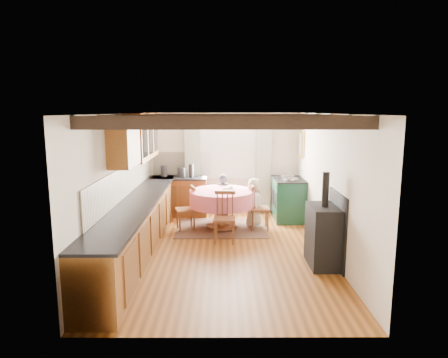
{
  "coord_description": "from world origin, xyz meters",
  "views": [
    {
      "loc": [
        -0.02,
        -6.72,
        2.45
      ],
      "look_at": [
        0.0,
        0.8,
        1.15
      ],
      "focal_mm": 31.75,
      "sensor_mm": 36.0,
      "label": 1
    }
  ],
  "objects_px": {
    "chair_left": "(185,208)",
    "child_right": "(254,203)",
    "dining_table": "(222,209)",
    "chair_right": "(260,207)",
    "chair_near": "(224,217)",
    "aga_range": "(288,198)",
    "cup": "(231,188)",
    "cast_iron_stove": "(324,219)",
    "child_far": "(223,197)"
  },
  "relations": [
    {
      "from": "chair_near",
      "to": "cast_iron_stove",
      "type": "relative_size",
      "value": 0.63
    },
    {
      "from": "cast_iron_stove",
      "to": "child_far",
      "type": "bearing_deg",
      "value": 120.81
    },
    {
      "from": "chair_right",
      "to": "dining_table",
      "type": "bearing_deg",
      "value": 85.65
    },
    {
      "from": "child_right",
      "to": "cup",
      "type": "relative_size",
      "value": 11.26
    },
    {
      "from": "child_far",
      "to": "cast_iron_stove",
      "type": "bearing_deg",
      "value": 132.1
    },
    {
      "from": "chair_near",
      "to": "cup",
      "type": "relative_size",
      "value": 10.3
    },
    {
      "from": "chair_near",
      "to": "aga_range",
      "type": "xyz_separation_m",
      "value": [
        1.46,
        1.6,
        -0.0
      ]
    },
    {
      "from": "aga_range",
      "to": "child_far",
      "type": "relative_size",
      "value": 0.98
    },
    {
      "from": "chair_right",
      "to": "aga_range",
      "type": "xyz_separation_m",
      "value": [
        0.72,
        0.79,
        0.01
      ]
    },
    {
      "from": "child_right",
      "to": "aga_range",
      "type": "bearing_deg",
      "value": -55.36
    },
    {
      "from": "dining_table",
      "to": "child_far",
      "type": "height_order",
      "value": "child_far"
    },
    {
      "from": "aga_range",
      "to": "cast_iron_stove",
      "type": "relative_size",
      "value": 0.69
    },
    {
      "from": "chair_near",
      "to": "chair_left",
      "type": "relative_size",
      "value": 1.05
    },
    {
      "from": "cast_iron_stove",
      "to": "cup",
      "type": "xyz_separation_m",
      "value": [
        -1.43,
        2.03,
        0.1
      ]
    },
    {
      "from": "chair_left",
      "to": "aga_range",
      "type": "distance_m",
      "value": 2.41
    },
    {
      "from": "cup",
      "to": "chair_right",
      "type": "bearing_deg",
      "value": -6.12
    },
    {
      "from": "chair_near",
      "to": "child_right",
      "type": "relative_size",
      "value": 0.91
    },
    {
      "from": "child_far",
      "to": "cup",
      "type": "distance_m",
      "value": 0.75
    },
    {
      "from": "dining_table",
      "to": "cup",
      "type": "bearing_deg",
      "value": 0.54
    },
    {
      "from": "cast_iron_stove",
      "to": "child_far",
      "type": "relative_size",
      "value": 1.43
    },
    {
      "from": "aga_range",
      "to": "child_far",
      "type": "bearing_deg",
      "value": -177.41
    },
    {
      "from": "chair_near",
      "to": "aga_range",
      "type": "distance_m",
      "value": 2.17
    },
    {
      "from": "chair_left",
      "to": "cast_iron_stove",
      "type": "height_order",
      "value": "cast_iron_stove"
    },
    {
      "from": "child_far",
      "to": "dining_table",
      "type": "bearing_deg",
      "value": 98.99
    },
    {
      "from": "chair_near",
      "to": "cup",
      "type": "distance_m",
      "value": 0.97
    },
    {
      "from": "dining_table",
      "to": "chair_right",
      "type": "distance_m",
      "value": 0.8
    },
    {
      "from": "child_far",
      "to": "aga_range",
      "type": "bearing_deg",
      "value": -166.11
    },
    {
      "from": "chair_right",
      "to": "cup",
      "type": "distance_m",
      "value": 0.71
    },
    {
      "from": "chair_left",
      "to": "cast_iron_stove",
      "type": "xyz_separation_m",
      "value": [
        2.38,
        -1.93,
        0.3
      ]
    },
    {
      "from": "chair_near",
      "to": "aga_range",
      "type": "height_order",
      "value": "same"
    },
    {
      "from": "chair_left",
      "to": "child_far",
      "type": "distance_m",
      "value": 1.09
    },
    {
      "from": "dining_table",
      "to": "child_far",
      "type": "relative_size",
      "value": 1.27
    },
    {
      "from": "aga_range",
      "to": "chair_left",
      "type": "bearing_deg",
      "value": -160.05
    },
    {
      "from": "dining_table",
      "to": "aga_range",
      "type": "relative_size",
      "value": 1.29
    },
    {
      "from": "chair_left",
      "to": "cast_iron_stove",
      "type": "relative_size",
      "value": 0.61
    },
    {
      "from": "child_far",
      "to": "cup",
      "type": "height_order",
      "value": "child_far"
    },
    {
      "from": "chair_right",
      "to": "cast_iron_stove",
      "type": "height_order",
      "value": "cast_iron_stove"
    },
    {
      "from": "chair_right",
      "to": "child_far",
      "type": "xyz_separation_m",
      "value": [
        -0.77,
        0.72,
        0.06
      ]
    },
    {
      "from": "chair_left",
      "to": "child_right",
      "type": "distance_m",
      "value": 1.46
    },
    {
      "from": "dining_table",
      "to": "chair_near",
      "type": "bearing_deg",
      "value": -86.35
    },
    {
      "from": "dining_table",
      "to": "chair_left",
      "type": "bearing_deg",
      "value": -172.49
    },
    {
      "from": "aga_range",
      "to": "cup",
      "type": "xyz_separation_m",
      "value": [
        -1.32,
        -0.72,
        0.38
      ]
    },
    {
      "from": "cup",
      "to": "chair_near",
      "type": "bearing_deg",
      "value": -99.25
    },
    {
      "from": "dining_table",
      "to": "chair_right",
      "type": "bearing_deg",
      "value": -4.46
    },
    {
      "from": "aga_range",
      "to": "child_right",
      "type": "bearing_deg",
      "value": -144.05
    },
    {
      "from": "chair_left",
      "to": "child_right",
      "type": "bearing_deg",
      "value": 83.38
    },
    {
      "from": "dining_table",
      "to": "child_right",
      "type": "height_order",
      "value": "child_right"
    },
    {
      "from": "cast_iron_stove",
      "to": "child_far",
      "type": "xyz_separation_m",
      "value": [
        -1.6,
        2.69,
        -0.23
      ]
    },
    {
      "from": "chair_near",
      "to": "child_right",
      "type": "xyz_separation_m",
      "value": [
        0.63,
        1.0,
        0.05
      ]
    },
    {
      "from": "chair_near",
      "to": "chair_left",
      "type": "distance_m",
      "value": 1.12
    }
  ]
}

